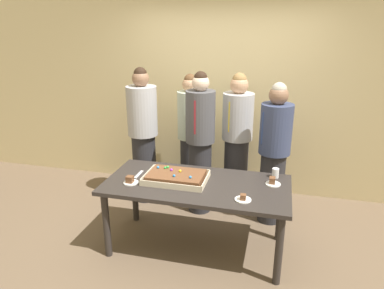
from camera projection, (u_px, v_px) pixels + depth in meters
ground_plane at (196, 247)px, 3.77m from camera, size 12.00×12.00×0.00m
interior_back_panel at (225, 83)px, 4.75m from camera, size 8.00×0.12×3.00m
party_table at (197, 191)px, 3.55m from camera, size 1.84×0.88×0.75m
sheet_cake at (176, 177)px, 3.58m from camera, size 0.63×0.43×0.10m
plated_slice_near_left at (130, 181)px, 3.52m from camera, size 0.15×0.15×0.08m
plated_slice_near_right at (273, 182)px, 3.49m from camera, size 0.15×0.15×0.07m
plated_slice_far_left at (243, 199)px, 3.18m from camera, size 0.15×0.15×0.06m
drink_cup_nearest at (275, 173)px, 3.64m from camera, size 0.07×0.07×0.10m
cake_server_utensil at (139, 174)px, 3.72m from camera, size 0.03×0.20×0.01m
person_serving_front at (190, 135)px, 4.66m from camera, size 0.33×0.33×1.66m
person_green_shirt_behind at (237, 140)px, 4.42m from camera, size 0.38×0.38×1.71m
person_striped_tie_right at (274, 153)px, 4.02m from camera, size 0.36×0.36×1.66m
person_far_right_suit at (200, 142)px, 4.23m from camera, size 0.35×0.35×1.75m
person_left_edge_reaching at (143, 135)px, 4.53m from camera, size 0.38×0.38×1.76m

